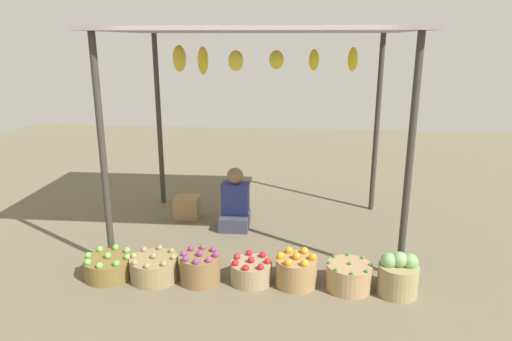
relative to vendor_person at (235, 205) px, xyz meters
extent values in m
plane|color=#686048|center=(0.33, -0.17, -0.30)|extent=(14.00, 14.00, 0.00)
cylinder|color=#38332D|center=(-1.18, -1.14, 0.90)|extent=(0.07, 0.07, 2.41)
cylinder|color=#38332D|center=(1.84, -1.14, 0.90)|extent=(0.07, 0.07, 2.41)
cylinder|color=#38332D|center=(-1.18, 0.80, 0.90)|extent=(0.07, 0.07, 2.41)
cylinder|color=#38332D|center=(1.84, 0.80, 0.90)|extent=(0.07, 0.07, 2.41)
cube|color=gray|center=(0.33, -0.17, 2.13)|extent=(3.32, 2.24, 0.04)
ellipsoid|color=yellow|center=(-0.69, 0.21, 1.80)|extent=(0.16, 0.16, 0.32)
ellipsoid|color=yellow|center=(-0.30, -0.32, 1.80)|extent=(0.12, 0.12, 0.30)
ellipsoid|color=yellow|center=(0.07, -0.32, 1.80)|extent=(0.17, 0.17, 0.22)
ellipsoid|color=yellow|center=(0.51, -0.03, 1.80)|extent=(0.17, 0.17, 0.21)
ellipsoid|color=yellow|center=(0.94, -0.04, 1.80)|extent=(0.11, 0.11, 0.24)
ellipsoid|color=yellow|center=(1.39, 0.14, 1.80)|extent=(0.12, 0.12, 0.28)
cube|color=#38394B|center=(0.00, -0.03, -0.21)|extent=(0.36, 0.44, 0.18)
cube|color=navy|center=(0.00, 0.02, 0.08)|extent=(0.34, 0.22, 0.40)
sphere|color=#8B664D|center=(0.00, 0.02, 0.38)|extent=(0.21, 0.21, 0.21)
cylinder|color=brown|center=(-1.11, -1.41, -0.20)|extent=(0.49, 0.49, 0.20)
sphere|color=#75B047|center=(-1.11, -1.41, -0.07)|extent=(0.07, 0.07, 0.07)
sphere|color=#75B04F|center=(-0.90, -1.41, -0.08)|extent=(0.07, 0.07, 0.07)
sphere|color=#6BB450|center=(-0.96, -1.26, -0.08)|extent=(0.07, 0.07, 0.07)
sphere|color=#6DA944|center=(-1.11, -1.20, -0.08)|extent=(0.07, 0.07, 0.07)
sphere|color=#6BB344|center=(-1.25, -1.26, -0.08)|extent=(0.07, 0.07, 0.07)
sphere|color=#67B24A|center=(-1.31, -1.41, -0.08)|extent=(0.07, 0.07, 0.07)
sphere|color=#64B251|center=(-1.25, -1.55, -0.08)|extent=(0.07, 0.07, 0.07)
sphere|color=#70B84A|center=(-1.11, -1.61, -0.08)|extent=(0.07, 0.07, 0.07)
sphere|color=#67A850|center=(-0.96, -1.55, -0.08)|extent=(0.07, 0.07, 0.07)
cylinder|color=#8B7C51|center=(-0.63, -1.41, -0.19)|extent=(0.48, 0.48, 0.22)
sphere|color=#9F7B5B|center=(-0.63, -1.41, -0.05)|extent=(0.06, 0.06, 0.06)
sphere|color=#A68358|center=(-0.43, -1.41, -0.06)|extent=(0.06, 0.06, 0.06)
sphere|color=#9A8453|center=(-0.49, -1.27, -0.06)|extent=(0.06, 0.06, 0.06)
sphere|color=#A7794E|center=(-0.63, -1.21, -0.06)|extent=(0.06, 0.06, 0.06)
sphere|color=#A4775F|center=(-0.78, -1.27, -0.06)|extent=(0.06, 0.06, 0.06)
sphere|color=#A6894F|center=(-0.84, -1.41, -0.06)|extent=(0.06, 0.06, 0.06)
sphere|color=#9A7C60|center=(-0.78, -1.56, -0.06)|extent=(0.06, 0.06, 0.06)
sphere|color=#A18151|center=(-0.63, -1.62, -0.06)|extent=(0.06, 0.06, 0.06)
sphere|color=#9B8052|center=(-0.49, -1.56, -0.06)|extent=(0.06, 0.06, 0.06)
cylinder|color=brown|center=(-0.16, -1.42, -0.16)|extent=(0.40, 0.40, 0.28)
sphere|color=#782F69|center=(-0.16, -1.42, 0.00)|extent=(0.06, 0.06, 0.06)
sphere|color=#852E72|center=(0.00, -1.42, 0.00)|extent=(0.06, 0.06, 0.06)
sphere|color=#822E6B|center=(-0.05, -1.31, 0.00)|extent=(0.06, 0.06, 0.06)
sphere|color=#784268|center=(-0.16, -1.26, 0.00)|extent=(0.06, 0.06, 0.06)
sphere|color=#763266|center=(-0.27, -1.31, 0.00)|extent=(0.06, 0.06, 0.06)
sphere|color=#7A3874|center=(-0.32, -1.42, 0.00)|extent=(0.06, 0.06, 0.06)
sphere|color=#7F3279|center=(-0.27, -1.54, 0.00)|extent=(0.06, 0.06, 0.06)
sphere|color=#89326E|center=(-0.16, -1.58, 0.00)|extent=(0.06, 0.06, 0.06)
sphere|color=#883870|center=(-0.05, -1.54, 0.00)|extent=(0.06, 0.06, 0.06)
cylinder|color=#978560|center=(0.34, -1.38, -0.19)|extent=(0.41, 0.41, 0.21)
sphere|color=#A81B2A|center=(0.34, -1.38, -0.06)|extent=(0.07, 0.07, 0.07)
sphere|color=red|center=(0.51, -1.38, -0.07)|extent=(0.07, 0.07, 0.07)
sphere|color=#B71A2C|center=(0.45, -1.26, -0.07)|extent=(0.07, 0.07, 0.07)
sphere|color=red|center=(0.31, -1.22, -0.07)|extent=(0.07, 0.07, 0.07)
sphere|color=#A92627|center=(0.20, -1.31, -0.07)|extent=(0.07, 0.07, 0.07)
sphere|color=#B51A27|center=(0.20, -1.46, -0.07)|extent=(0.07, 0.07, 0.07)
sphere|color=red|center=(0.31, -1.55, -0.07)|extent=(0.07, 0.07, 0.07)
sphere|color=#AD182C|center=(0.45, -1.51, -0.07)|extent=(0.07, 0.07, 0.07)
cylinder|color=#9B784C|center=(0.79, -1.40, -0.16)|extent=(0.40, 0.40, 0.28)
sphere|color=orange|center=(0.79, -1.40, 0.01)|extent=(0.08, 0.08, 0.08)
sphere|color=orange|center=(0.94, -1.40, 0.00)|extent=(0.08, 0.08, 0.08)
sphere|color=orange|center=(0.87, -1.27, 0.00)|extent=(0.08, 0.08, 0.08)
sphere|color=orange|center=(0.71, -1.27, 0.00)|extent=(0.08, 0.08, 0.08)
sphere|color=orange|center=(0.63, -1.40, 0.00)|extent=(0.08, 0.08, 0.08)
sphere|color=orange|center=(0.71, -1.54, 0.00)|extent=(0.08, 0.08, 0.08)
sphere|color=orange|center=(0.87, -1.54, 0.00)|extent=(0.08, 0.08, 0.08)
cylinder|color=#A4825B|center=(1.30, -1.43, -0.17)|extent=(0.44, 0.44, 0.25)
sphere|color=#41872C|center=(1.30, -1.43, -0.03)|extent=(0.04, 0.04, 0.04)
sphere|color=#348F2D|center=(1.49, -1.43, -0.03)|extent=(0.04, 0.04, 0.04)
sphere|color=#3D872E|center=(1.44, -1.29, -0.03)|extent=(0.04, 0.04, 0.04)
sphere|color=#368829|center=(1.30, -1.23, -0.03)|extent=(0.04, 0.04, 0.04)
sphere|color=#358D37|center=(1.16, -1.29, -0.03)|extent=(0.04, 0.04, 0.04)
sphere|color=#378328|center=(1.10, -1.43, -0.03)|extent=(0.04, 0.04, 0.04)
sphere|color=green|center=(1.16, -1.57, -0.03)|extent=(0.04, 0.04, 0.04)
sphere|color=green|center=(1.30, -1.63, -0.03)|extent=(0.04, 0.04, 0.04)
sphere|color=#30802D|center=(1.44, -1.57, -0.03)|extent=(0.04, 0.04, 0.04)
cylinder|color=#95885A|center=(1.74, -1.49, -0.15)|extent=(0.37, 0.37, 0.30)
sphere|color=#7BA566|center=(1.74, -1.49, 0.06)|extent=(0.15, 0.15, 0.15)
sphere|color=#71A65D|center=(1.84, -1.49, 0.04)|extent=(0.15, 0.15, 0.15)
sphere|color=#70A761|center=(1.65, -1.49, 0.04)|extent=(0.15, 0.15, 0.15)
cube|color=#9E754D|center=(-0.69, 0.25, -0.15)|extent=(0.32, 0.29, 0.29)
camera|label=1|loc=(0.77, -5.50, 2.04)|focal=32.51mm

